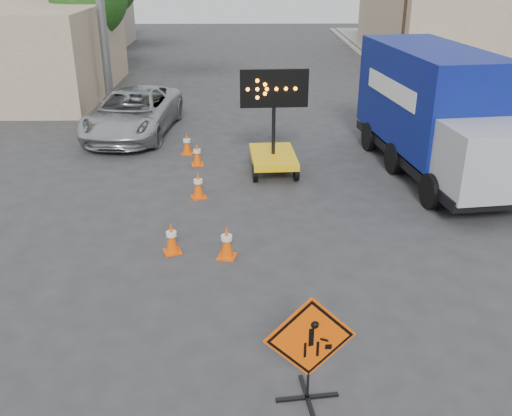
{
  "coord_description": "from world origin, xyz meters",
  "views": [
    {
      "loc": [
        -0.42,
        -7.35,
        6.06
      ],
      "look_at": [
        -0.24,
        2.65,
        1.61
      ],
      "focal_mm": 40.0,
      "sensor_mm": 36.0,
      "label": 1
    }
  ],
  "objects_px": {
    "box_truck": "(434,119)",
    "arrow_board": "(273,150)",
    "construction_sign": "(310,347)",
    "pickup_truck": "(133,112)"
  },
  "relations": [
    {
      "from": "arrow_board",
      "to": "pickup_truck",
      "type": "relative_size",
      "value": 0.53
    },
    {
      "from": "construction_sign",
      "to": "box_truck",
      "type": "xyz_separation_m",
      "value": [
        4.65,
        9.67,
        0.7
      ]
    },
    {
      "from": "box_truck",
      "to": "arrow_board",
      "type": "bearing_deg",
      "value": 172.1
    },
    {
      "from": "construction_sign",
      "to": "box_truck",
      "type": "distance_m",
      "value": 10.75
    },
    {
      "from": "construction_sign",
      "to": "pickup_truck",
      "type": "bearing_deg",
      "value": 102.87
    },
    {
      "from": "box_truck",
      "to": "pickup_truck",
      "type": "bearing_deg",
      "value": 149.16
    },
    {
      "from": "pickup_truck",
      "to": "box_truck",
      "type": "xyz_separation_m",
      "value": [
        9.66,
        -4.2,
        0.83
      ]
    },
    {
      "from": "construction_sign",
      "to": "pickup_truck",
      "type": "height_order",
      "value": "construction_sign"
    },
    {
      "from": "arrow_board",
      "to": "box_truck",
      "type": "height_order",
      "value": "box_truck"
    },
    {
      "from": "arrow_board",
      "to": "construction_sign",
      "type": "bearing_deg",
      "value": -92.89
    }
  ]
}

